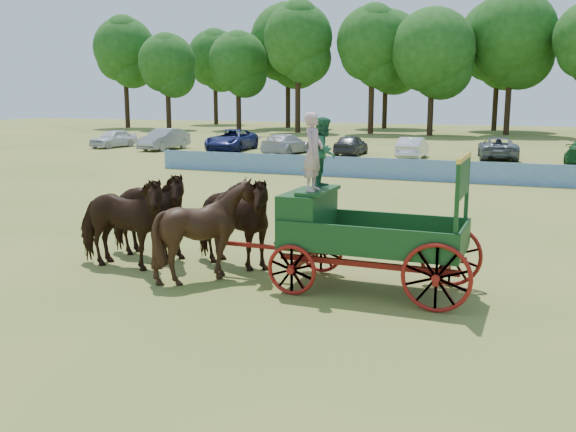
# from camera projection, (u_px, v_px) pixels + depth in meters

# --- Properties ---
(ground) EXTENTS (160.00, 160.00, 0.00)m
(ground) POSITION_uv_depth(u_px,v_px,m) (254.00, 270.00, 15.49)
(ground) COLOR olive
(ground) RESTS_ON ground
(horse_lead_left) EXTENTS (2.76, 1.31, 2.30)m
(horse_lead_left) POSITION_uv_depth(u_px,v_px,m) (120.00, 222.00, 15.42)
(horse_lead_left) COLOR black
(horse_lead_left) RESTS_ON ground
(horse_lead_right) EXTENTS (2.81, 1.43, 2.30)m
(horse_lead_right) POSITION_uv_depth(u_px,v_px,m) (146.00, 215.00, 16.42)
(horse_lead_right) COLOR black
(horse_lead_right) RESTS_ON ground
(horse_wheel_left) EXTENTS (2.39, 2.20, 2.31)m
(horse_wheel_left) POSITION_uv_depth(u_px,v_px,m) (208.00, 230.00, 14.54)
(horse_wheel_left) COLOR black
(horse_wheel_left) RESTS_ON ground
(horse_wheel_right) EXTENTS (2.96, 1.90, 2.30)m
(horse_wheel_right) POSITION_uv_depth(u_px,v_px,m) (230.00, 221.00, 15.54)
(horse_wheel_right) COLOR black
(horse_wheel_right) RESTS_ON ground
(farm_dray) EXTENTS (6.00, 2.00, 3.82)m
(farm_dray) POSITION_uv_depth(u_px,v_px,m) (340.00, 213.00, 13.88)
(farm_dray) COLOR maroon
(farm_dray) RESTS_ON ground
(sponsor_banner) EXTENTS (26.00, 0.08, 1.05)m
(sponsor_banner) POSITION_uv_depth(u_px,v_px,m) (387.00, 169.00, 32.17)
(sponsor_banner) COLOR #1F62A9
(sponsor_banner) RESTS_ON ground
(parked_cars) EXTENTS (41.76, 7.42, 1.61)m
(parked_cars) POSITION_uv_depth(u_px,v_px,m) (344.00, 144.00, 44.95)
(parked_cars) COLOR silver
(parked_cars) RESTS_ON ground
(treeline) EXTENTS (90.25, 22.85, 15.61)m
(treeline) POSITION_uv_depth(u_px,v_px,m) (484.00, 44.00, 69.30)
(treeline) COLOR #382314
(treeline) RESTS_ON ground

